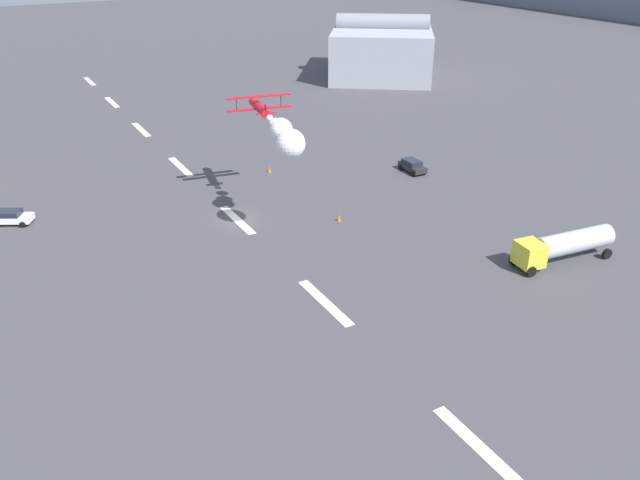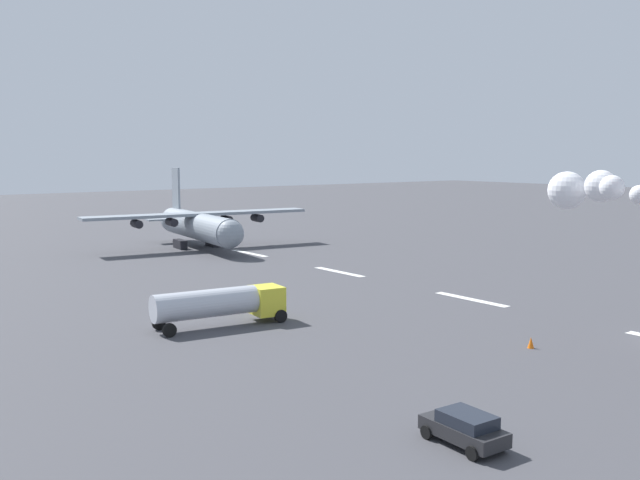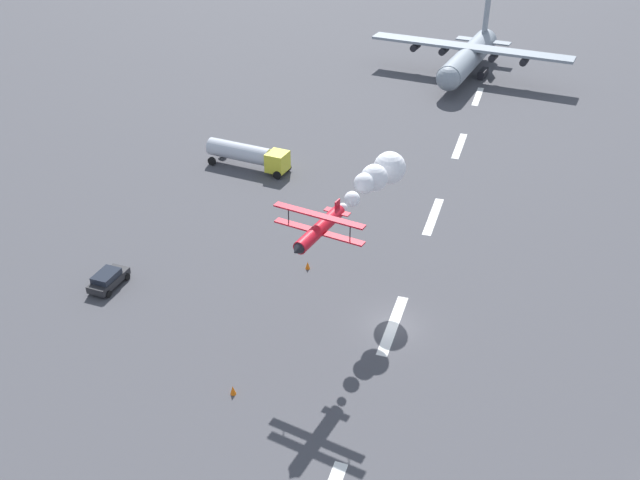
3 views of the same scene
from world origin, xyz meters
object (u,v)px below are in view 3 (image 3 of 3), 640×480
at_px(stunt_biplane_red, 372,182).
at_px(fuel_tanker_truck, 249,154).
at_px(cargo_transport_plane, 467,58).
at_px(traffic_cone_near, 233,390).
at_px(traffic_cone_far, 308,265).
at_px(airport_staff_sedan, 108,279).

distance_m(stunt_biplane_red, fuel_tanker_truck, 28.65).
distance_m(cargo_transport_plane, traffic_cone_near, 75.71).
xyz_separation_m(cargo_transport_plane, traffic_cone_near, (-75.40, 6.22, -2.89)).
xyz_separation_m(stunt_biplane_red, traffic_cone_far, (1.22, 5.96, -10.11)).
distance_m(stunt_biplane_red, airport_staff_sedan, 24.82).
bearing_deg(cargo_transport_plane, traffic_cone_near, 175.29).
relative_size(fuel_tanker_truck, traffic_cone_near, 13.83).
relative_size(cargo_transport_plane, traffic_cone_far, 42.31).
relative_size(stunt_biplane_red, traffic_cone_far, 22.55).
bearing_deg(traffic_cone_far, airport_staff_sedan, 117.16).
height_order(stunt_biplane_red, traffic_cone_far, stunt_biplane_red).
bearing_deg(cargo_transport_plane, airport_staff_sedan, 161.60).
bearing_deg(traffic_cone_near, cargo_transport_plane, -4.71).
bearing_deg(cargo_transport_plane, stunt_biplane_red, 179.66).
bearing_deg(fuel_tanker_truck, airport_staff_sedan, 174.78).
height_order(cargo_transport_plane, traffic_cone_near, cargo_transport_plane).
bearing_deg(traffic_cone_near, airport_staff_sedan, 61.06).
xyz_separation_m(airport_staff_sedan, traffic_cone_near, (-8.81, -15.93, -0.44)).
xyz_separation_m(airport_staff_sedan, traffic_cone_far, (8.12, -15.83, -0.44)).
relative_size(airport_staff_sedan, traffic_cone_near, 5.47).
xyz_separation_m(stunt_biplane_red, airport_staff_sedan, (-6.90, 21.79, -9.68)).
height_order(cargo_transport_plane, traffic_cone_far, cargo_transport_plane).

